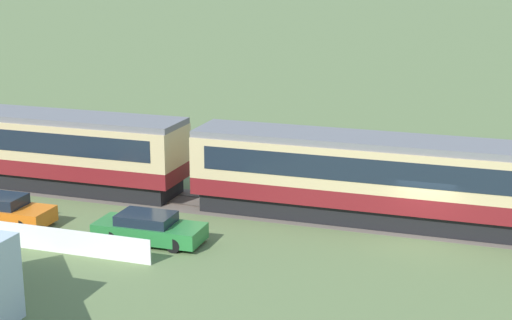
% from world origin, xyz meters
% --- Properties ---
extents(ground_plane, '(600.00, 600.00, 0.00)m').
position_xyz_m(ground_plane, '(0.00, 0.00, 0.00)').
color(ground_plane, '#607547').
extents(passenger_train, '(78.97, 3.17, 3.92)m').
position_xyz_m(passenger_train, '(-11.30, 1.59, 2.18)').
color(passenger_train, maroon).
rests_on(passenger_train, ground_plane).
extents(railway_track, '(142.31, 3.60, 0.04)m').
position_xyz_m(railway_track, '(-17.04, 1.59, 0.01)').
color(railway_track, '#665B51').
rests_on(railway_track, ground_plane).
extents(parked_car_green, '(4.69, 1.91, 1.26)m').
position_xyz_m(parked_car_green, '(-10.98, -4.24, 0.61)').
color(parked_car_green, '#287A38').
rests_on(parked_car_green, ground_plane).
extents(parked_car_orange, '(4.76, 1.87, 1.37)m').
position_xyz_m(parked_car_orange, '(-18.33, -4.33, 0.65)').
color(parked_car_orange, orange).
rests_on(parked_car_orange, ground_plane).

